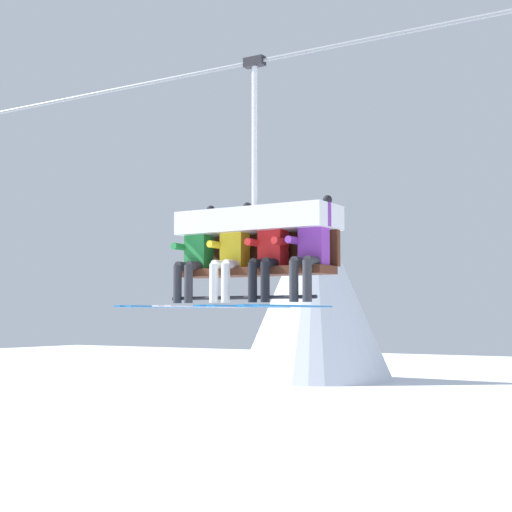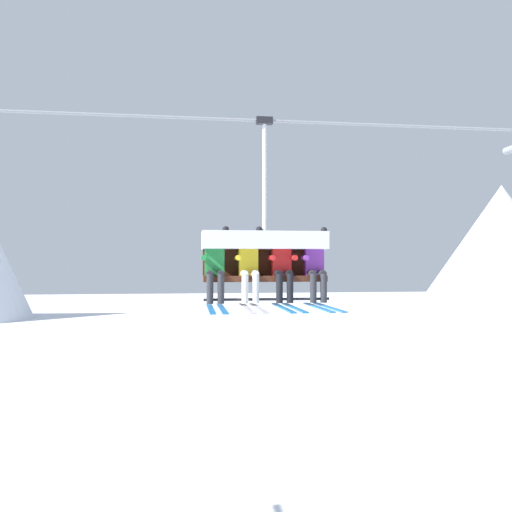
{
  "view_description": "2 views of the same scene",
  "coord_description": "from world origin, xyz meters",
  "px_view_note": "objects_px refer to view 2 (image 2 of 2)",
  "views": [
    {
      "loc": [
        6.86,
        -9.16,
        5.59
      ],
      "look_at": [
        1.69,
        -0.74,
        6.34
      ],
      "focal_mm": 55.0,
      "sensor_mm": 36.0,
      "label": 1
    },
    {
      "loc": [
        0.47,
        -9.18,
        6.38
      ],
      "look_at": [
        1.57,
        -0.72,
        6.52
      ],
      "focal_mm": 35.0,
      "sensor_mm": 36.0,
      "label": 2
    }
  ],
  "objects_px": {
    "chairlift_chair": "(264,248)",
    "skier_purple": "(315,265)",
    "skier_green": "(215,265)",
    "skier_yellow": "(249,265)",
    "skier_red": "(282,266)"
  },
  "relations": [
    {
      "from": "chairlift_chair",
      "to": "skier_purple",
      "type": "height_order",
      "value": "chairlift_chair"
    },
    {
      "from": "skier_green",
      "to": "skier_yellow",
      "type": "height_order",
      "value": "same"
    },
    {
      "from": "skier_yellow",
      "to": "skier_red",
      "type": "distance_m",
      "value": 0.56
    },
    {
      "from": "skier_green",
      "to": "skier_yellow",
      "type": "relative_size",
      "value": 1.0
    },
    {
      "from": "skier_green",
      "to": "skier_yellow",
      "type": "xyz_separation_m",
      "value": [
        0.57,
        0.0,
        0.0
      ]
    },
    {
      "from": "skier_red",
      "to": "skier_purple",
      "type": "height_order",
      "value": "skier_purple"
    },
    {
      "from": "skier_yellow",
      "to": "skier_purple",
      "type": "bearing_deg",
      "value": 0.0
    },
    {
      "from": "skier_green",
      "to": "skier_purple",
      "type": "height_order",
      "value": "same"
    },
    {
      "from": "skier_yellow",
      "to": "skier_purple",
      "type": "relative_size",
      "value": 1.0
    },
    {
      "from": "skier_green",
      "to": "skier_red",
      "type": "bearing_deg",
      "value": -0.35
    },
    {
      "from": "skier_red",
      "to": "skier_purple",
      "type": "relative_size",
      "value": 1.0
    },
    {
      "from": "chairlift_chair",
      "to": "skier_green",
      "type": "xyz_separation_m",
      "value": [
        -0.85,
        -0.21,
        -0.29
      ]
    },
    {
      "from": "skier_yellow",
      "to": "skier_red",
      "type": "xyz_separation_m",
      "value": [
        0.56,
        -0.01,
        -0.02
      ]
    },
    {
      "from": "chairlift_chair",
      "to": "skier_green",
      "type": "distance_m",
      "value": 0.92
    },
    {
      "from": "skier_purple",
      "to": "chairlift_chair",
      "type": "bearing_deg",
      "value": 165.9
    }
  ]
}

